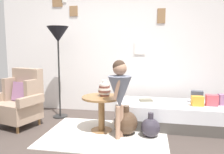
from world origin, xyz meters
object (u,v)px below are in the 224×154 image
at_px(daybed, 175,115).
at_px(side_table, 101,106).
at_px(demijohn_far, 151,127).
at_px(vase_striped, 104,89).
at_px(demijohn_near, 126,123).
at_px(floor_lamp, 58,38).
at_px(book_on_daybed, 146,100).
at_px(armchair, 21,100).
at_px(person_child, 120,89).

height_order(daybed, side_table, side_table).
height_order(daybed, demijohn_far, daybed).
distance_m(vase_striped, demijohn_near, 0.61).
height_order(floor_lamp, demijohn_far, floor_lamp).
bearing_deg(daybed, book_on_daybed, 170.07).
bearing_deg(vase_striped, armchair, -178.46).
xyz_separation_m(floor_lamp, demijohn_far, (1.72, -0.70, -1.35)).
bearing_deg(side_table, demijohn_near, -10.54).
xyz_separation_m(daybed, demijohn_near, (-0.77, -0.50, -0.01)).
xyz_separation_m(armchair, daybed, (2.57, 0.41, -0.24)).
bearing_deg(side_table, vase_striped, 54.90).
distance_m(armchair, daybed, 2.61).
height_order(demijohn_near, demijohn_far, demijohn_near).
distance_m(floor_lamp, book_on_daybed, 1.96).
bearing_deg(book_on_daybed, armchair, -166.56).
xyz_separation_m(side_table, demijohn_far, (0.77, -0.11, -0.26)).
bearing_deg(demijohn_near, demijohn_far, -5.46).
distance_m(demijohn_near, demijohn_far, 0.38).
relative_size(demijohn_near, demijohn_far, 1.21).
distance_m(side_table, vase_striped, 0.27).
distance_m(armchair, demijohn_far, 2.20).
bearing_deg(demijohn_far, side_table, 171.90).
bearing_deg(floor_lamp, armchair, -128.18).
bearing_deg(daybed, person_child, -141.42).
height_order(daybed, vase_striped, vase_striped).
bearing_deg(armchair, vase_striped, 1.54).
bearing_deg(person_child, side_table, 143.23).
xyz_separation_m(armchair, vase_striped, (1.44, 0.04, 0.23)).
xyz_separation_m(armchair, side_table, (1.40, -0.02, -0.03)).
height_order(daybed, person_child, person_child).
xyz_separation_m(daybed, vase_striped, (-1.13, -0.37, 0.47)).
relative_size(person_child, book_on_daybed, 5.23).
distance_m(side_table, book_on_daybed, 0.85).
distance_m(person_child, demijohn_far, 0.75).
height_order(vase_striped, book_on_daybed, vase_striped).
bearing_deg(floor_lamp, daybed, -4.36).
height_order(person_child, demijohn_near, person_child).
bearing_deg(armchair, floor_lamp, 51.82).
bearing_deg(demijohn_far, floor_lamp, 157.98).
bearing_deg(floor_lamp, person_child, -33.02).
bearing_deg(floor_lamp, demijohn_far, -22.02).
bearing_deg(demijohn_near, floor_lamp, 153.91).
distance_m(book_on_daybed, demijohn_near, 0.69).
relative_size(daybed, book_on_daybed, 8.74).
distance_m(armchair, side_table, 1.40).
distance_m(armchair, person_child, 1.77).
relative_size(side_table, person_child, 0.53).
bearing_deg(vase_striped, person_child, -46.00).
xyz_separation_m(book_on_daybed, demijohn_near, (-0.28, -0.59, -0.23)).
height_order(daybed, demijohn_near, demijohn_near).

